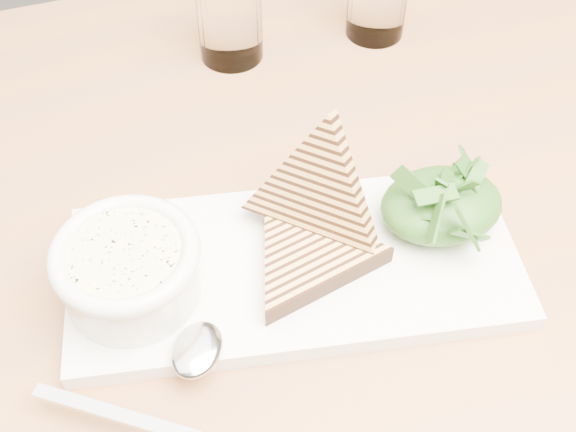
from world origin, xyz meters
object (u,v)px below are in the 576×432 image
object	(u,v)px
soup_bowl	(131,275)
platter	(295,267)
table_top	(341,221)
glass_near	(229,13)

from	to	relation	value
soup_bowl	platter	bearing A→B (deg)	-3.27
table_top	glass_near	size ratio (longest dim) A/B	11.90
soup_bowl	glass_near	bearing A→B (deg)	63.09
platter	soup_bowl	distance (m)	0.13
platter	glass_near	bearing A→B (deg)	86.14
platter	glass_near	xyz separation A→B (m)	(0.02, 0.30, 0.04)
soup_bowl	table_top	bearing A→B (deg)	14.79
platter	glass_near	distance (m)	0.31
soup_bowl	glass_near	distance (m)	0.33
table_top	platter	xyz separation A→B (m)	(-0.06, -0.06, 0.03)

